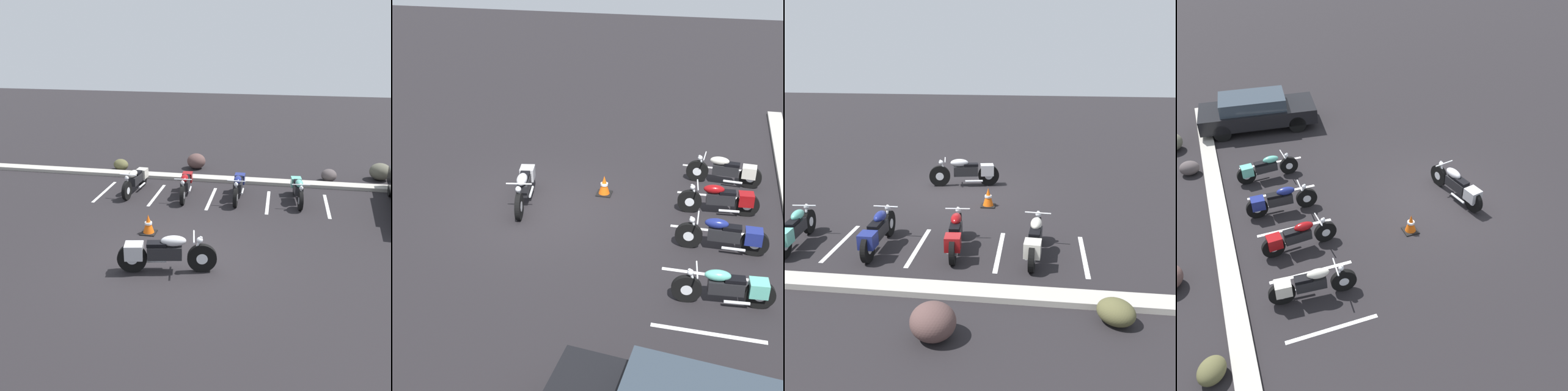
% 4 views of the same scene
% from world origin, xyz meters
% --- Properties ---
extents(ground, '(60.00, 60.00, 0.00)m').
position_xyz_m(ground, '(0.00, 0.00, 0.00)').
color(ground, black).
extents(motorcycle_silver_featured, '(2.25, 0.79, 0.89)m').
position_xyz_m(motorcycle_silver_featured, '(-0.28, -0.56, 0.48)').
color(motorcycle_silver_featured, black).
rests_on(motorcycle_silver_featured, ground).
extents(parked_bike_0, '(0.58, 2.07, 0.81)m').
position_xyz_m(parked_bike_0, '(-2.52, 4.61, 0.43)').
color(parked_bike_0, black).
rests_on(parked_bike_0, ground).
extents(parked_bike_1, '(0.57, 2.03, 0.80)m').
position_xyz_m(parked_bike_1, '(-0.78, 4.51, 0.42)').
color(parked_bike_1, black).
rests_on(parked_bike_1, ground).
extents(parked_bike_2, '(0.58, 2.07, 0.81)m').
position_xyz_m(parked_bike_2, '(0.96, 4.63, 0.43)').
color(parked_bike_2, black).
rests_on(parked_bike_2, ground).
extents(parked_bike_3, '(0.56, 1.99, 0.78)m').
position_xyz_m(parked_bike_3, '(2.87, 4.69, 0.42)').
color(parked_bike_3, black).
rests_on(parked_bike_3, ground).
extents(car_black, '(2.20, 4.45, 1.29)m').
position_xyz_m(car_black, '(6.64, 4.30, 0.68)').
color(car_black, black).
rests_on(car_black, ground).
extents(concrete_curb, '(18.00, 0.50, 0.12)m').
position_xyz_m(concrete_curb, '(0.00, 6.30, 0.06)').
color(concrete_curb, '#A8A399').
rests_on(concrete_curb, ground).
extents(landscape_rock_0, '(0.56, 0.64, 0.45)m').
position_xyz_m(landscape_rock_0, '(4.05, 6.96, 0.22)').
color(landscape_rock_0, '#4A4242').
rests_on(landscape_rock_0, ground).
extents(landscape_rock_1, '(0.84, 0.82, 0.44)m').
position_xyz_m(landscape_rock_1, '(-3.88, 6.91, 0.22)').
color(landscape_rock_1, brown).
rests_on(landscape_rock_1, ground).
extents(traffic_cone, '(0.40, 0.40, 0.54)m').
position_xyz_m(traffic_cone, '(-1.16, 1.40, 0.25)').
color(traffic_cone, black).
rests_on(traffic_cone, ground).
extents(stall_line_0, '(0.10, 2.10, 0.00)m').
position_xyz_m(stall_line_0, '(-3.59, 4.38, 0.00)').
color(stall_line_0, white).
rests_on(stall_line_0, ground).
extents(stall_line_1, '(0.10, 2.10, 0.00)m').
position_xyz_m(stall_line_1, '(-1.75, 4.38, 0.00)').
color(stall_line_1, white).
rests_on(stall_line_1, ground).
extents(stall_line_2, '(0.10, 2.10, 0.00)m').
position_xyz_m(stall_line_2, '(0.10, 4.38, 0.00)').
color(stall_line_2, white).
rests_on(stall_line_2, ground).
extents(stall_line_3, '(0.10, 2.10, 0.00)m').
position_xyz_m(stall_line_3, '(1.95, 4.38, 0.00)').
color(stall_line_3, white).
rests_on(stall_line_3, ground).
extents(stall_line_4, '(0.10, 2.10, 0.00)m').
position_xyz_m(stall_line_4, '(3.79, 4.38, 0.00)').
color(stall_line_4, white).
rests_on(stall_line_4, ground).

